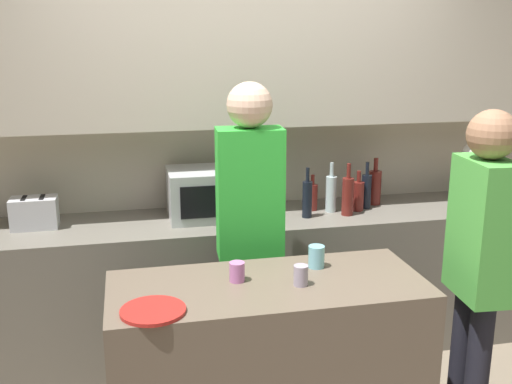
# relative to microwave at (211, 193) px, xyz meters

# --- Properties ---
(back_wall) EXTENTS (6.40, 0.40, 2.70)m
(back_wall) POSITION_rel_microwave_xyz_m (0.20, 0.22, 0.49)
(back_wall) COLOR beige
(back_wall) RESTS_ON ground_plane
(back_counter) EXTENTS (3.60, 0.62, 0.90)m
(back_counter) POSITION_rel_microwave_xyz_m (0.20, -0.06, -0.60)
(back_counter) COLOR #6B665B
(back_counter) RESTS_ON ground_plane
(kitchen_island) EXTENTS (1.40, 0.59, 0.93)m
(kitchen_island) POSITION_rel_microwave_xyz_m (0.09, -1.15, -0.58)
(kitchen_island) COLOR brown
(kitchen_island) RESTS_ON ground_plane
(microwave) EXTENTS (0.52, 0.39, 0.30)m
(microwave) POSITION_rel_microwave_xyz_m (0.00, 0.00, 0.00)
(microwave) COLOR #B7BABC
(microwave) RESTS_ON back_counter
(toaster) EXTENTS (0.26, 0.16, 0.18)m
(toaster) POSITION_rel_microwave_xyz_m (-1.03, 0.00, -0.06)
(toaster) COLOR silver
(toaster) RESTS_ON back_counter
(potted_plant) EXTENTS (0.14, 0.14, 0.39)m
(potted_plant) POSITION_rel_microwave_xyz_m (1.76, 0.00, 0.05)
(potted_plant) COLOR brown
(potted_plant) RESTS_ON back_counter
(bottle_0) EXTENTS (0.06, 0.06, 0.31)m
(bottle_0) POSITION_rel_microwave_xyz_m (0.57, -0.14, -0.03)
(bottle_0) COLOR black
(bottle_0) RESTS_ON back_counter
(bottle_1) EXTENTS (0.07, 0.07, 0.23)m
(bottle_1) POSITION_rel_microwave_xyz_m (0.65, 0.00, -0.06)
(bottle_1) COLOR maroon
(bottle_1) RESTS_ON back_counter
(bottle_2) EXTENTS (0.07, 0.07, 0.32)m
(bottle_2) POSITION_rel_microwave_xyz_m (0.76, -0.05, -0.03)
(bottle_2) COLOR silver
(bottle_2) RESTS_ON back_counter
(bottle_3) EXTENTS (0.07, 0.07, 0.33)m
(bottle_3) POSITION_rel_microwave_xyz_m (0.83, -0.15, -0.02)
(bottle_3) COLOR maroon
(bottle_3) RESTS_ON back_counter
(bottle_4) EXTENTS (0.07, 0.07, 0.26)m
(bottle_4) POSITION_rel_microwave_xyz_m (0.93, -0.07, -0.05)
(bottle_4) COLOR maroon
(bottle_4) RESTS_ON back_counter
(bottle_5) EXTENTS (0.06, 0.06, 0.30)m
(bottle_5) POSITION_rel_microwave_xyz_m (1.01, -0.03, -0.03)
(bottle_5) COLOR black
(bottle_5) RESTS_ON back_counter
(bottle_6) EXTENTS (0.08, 0.08, 0.31)m
(bottle_6) POSITION_rel_microwave_xyz_m (1.10, 0.05, -0.03)
(bottle_6) COLOR maroon
(bottle_6) RESTS_ON back_counter
(plate_on_island) EXTENTS (0.26, 0.26, 0.01)m
(plate_on_island) POSITION_rel_microwave_xyz_m (-0.42, -1.33, -0.11)
(plate_on_island) COLOR red
(plate_on_island) RESTS_ON kitchen_island
(cup_0) EXTENTS (0.08, 0.08, 0.10)m
(cup_0) POSITION_rel_microwave_xyz_m (0.35, -1.01, -0.06)
(cup_0) COLOR #7AC2D2
(cup_0) RESTS_ON kitchen_island
(cup_1) EXTENTS (0.07, 0.07, 0.09)m
(cup_1) POSITION_rel_microwave_xyz_m (-0.04, -1.10, -0.07)
(cup_1) COLOR #BF6EB0
(cup_1) RESTS_ON kitchen_island
(cup_2) EXTENTS (0.06, 0.06, 0.09)m
(cup_2) POSITION_rel_microwave_xyz_m (0.22, -1.20, -0.07)
(cup_2) COLOR #A397AB
(cup_2) RESTS_ON kitchen_island
(person_left) EXTENTS (0.22, 0.35, 1.68)m
(person_left) POSITION_rel_microwave_xyz_m (1.07, -1.23, -0.05)
(person_left) COLOR black
(person_left) RESTS_ON ground_plane
(person_center) EXTENTS (0.35, 0.23, 1.77)m
(person_center) POSITION_rel_microwave_xyz_m (0.12, -0.59, 0.01)
(person_center) COLOR black
(person_center) RESTS_ON ground_plane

